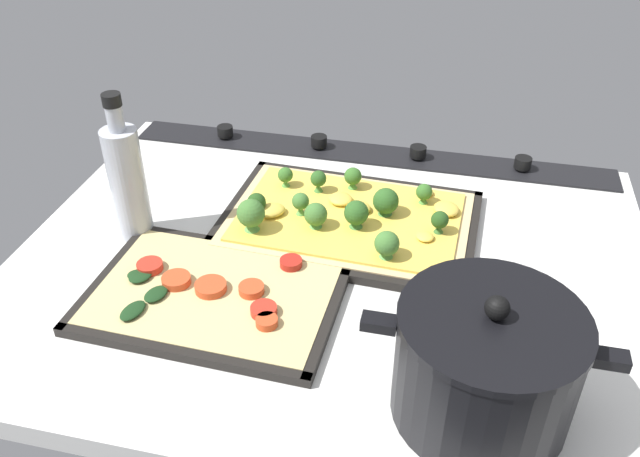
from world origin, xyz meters
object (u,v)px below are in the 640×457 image
object	(u,v)px
veggie_pizza_back	(213,292)
cooking_pot	(485,365)
baking_tray_back	(215,297)
baking_tray_front	(349,224)
oil_bottle	(126,182)
broccoli_pizza	(346,216)

from	to	relation	value
veggie_pizza_back	cooking_pot	world-z (taller)	cooking_pot
baking_tray_back	cooking_pot	world-z (taller)	cooking_pot
baking_tray_front	oil_bottle	distance (cm)	31.94
broccoli_pizza	cooking_pot	bearing A→B (deg)	123.82
baking_tray_front	veggie_pizza_back	world-z (taller)	veggie_pizza_back
baking_tray_front	broccoli_pizza	distance (cm)	1.66
baking_tray_back	veggie_pizza_back	world-z (taller)	veggie_pizza_back
baking_tray_front	oil_bottle	world-z (taller)	oil_bottle
broccoli_pizza	cooking_pot	xyz separation A→B (cm)	(-19.80, 29.56, 4.51)
broccoli_pizza	oil_bottle	size ratio (longest dim) A/B	1.64
cooking_pot	oil_bottle	distance (cm)	53.13
cooking_pot	baking_tray_back	bearing A→B (deg)	-17.22
cooking_pot	oil_bottle	xyz separation A→B (cm)	(48.83, -20.81, 2.44)
baking_tray_back	oil_bottle	distance (cm)	20.96
broccoli_pizza	baking_tray_back	world-z (taller)	broccoli_pizza
veggie_pizza_back	oil_bottle	size ratio (longest dim) A/B	1.38
baking_tray_front	baking_tray_back	distance (cm)	23.85
veggie_pizza_back	oil_bottle	xyz separation A→B (cm)	(15.77, -10.61, 7.81)
broccoli_pizza	baking_tray_back	bearing A→B (deg)	55.94
broccoli_pizza	baking_tray_back	distance (cm)	23.43
veggie_pizza_back	oil_bottle	world-z (taller)	oil_bottle
broccoli_pizza	oil_bottle	distance (cm)	31.10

